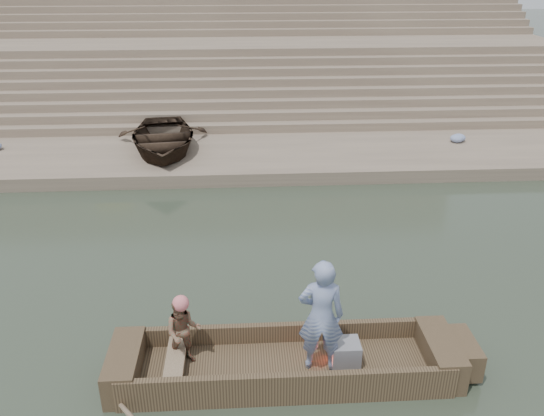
{
  "coord_description": "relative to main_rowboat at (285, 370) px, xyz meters",
  "views": [
    {
      "loc": [
        2.26,
        -9.03,
        6.3
      ],
      "look_at": [
        2.87,
        1.49,
        1.4
      ],
      "focal_mm": 36.47,
      "sensor_mm": 36.0,
      "label": 1
    }
  ],
  "objects": [
    {
      "name": "ground",
      "position": [
        -2.87,
        2.01,
        -0.11
      ],
      "size": [
        120.0,
        120.0,
        0.0
      ],
      "primitive_type": "plane",
      "color": "#2A3527",
      "rests_on": "ground"
    },
    {
      "name": "lower_landing",
      "position": [
        -2.87,
        10.01,
        0.09
      ],
      "size": [
        32.0,
        4.0,
        0.4
      ],
      "primitive_type": "cube",
      "color": "gray",
      "rests_on": "ground"
    },
    {
      "name": "mid_landing",
      "position": [
        -2.87,
        17.51,
        1.29
      ],
      "size": [
        32.0,
        3.0,
        2.8
      ],
      "primitive_type": "cube",
      "color": "gray",
      "rests_on": "ground"
    },
    {
      "name": "upper_landing",
      "position": [
        -2.87,
        24.51,
        2.49
      ],
      "size": [
        32.0,
        3.0,
        5.2
      ],
      "primitive_type": "cube",
      "color": "gray",
      "rests_on": "ground"
    },
    {
      "name": "ghat_steps",
      "position": [
        -2.87,
        19.2,
        1.69
      ],
      "size": [
        32.0,
        11.0,
        5.2
      ],
      "color": "gray",
      "rests_on": "ground"
    },
    {
      "name": "main_rowboat",
      "position": [
        0.0,
        0.0,
        0.0
      ],
      "size": [
        5.0,
        1.3,
        0.22
      ],
      "primitive_type": "cube",
      "color": "brown",
      "rests_on": "ground"
    },
    {
      "name": "rowboat_trim",
      "position": [
        0.21,
        -0.0,
        0.2
      ],
      "size": [
        6.04,
        2.63,
        1.86
      ],
      "color": "brown",
      "rests_on": "ground"
    },
    {
      "name": "standing_man",
      "position": [
        0.55,
        -0.06,
        1.09
      ],
      "size": [
        0.75,
        0.53,
        1.96
      ],
      "primitive_type": "imported",
      "rotation": [
        0.0,
        0.0,
        3.05
      ],
      "color": "navy",
      "rests_on": "main_rowboat"
    },
    {
      "name": "rowing_man",
      "position": [
        -1.61,
        0.18,
        0.71
      ],
      "size": [
        0.62,
        0.51,
        1.19
      ],
      "primitive_type": "imported",
      "rotation": [
        0.0,
        0.0,
        0.1
      ],
      "color": "#25704B",
      "rests_on": "main_rowboat"
    },
    {
      "name": "television",
      "position": [
        0.97,
        -0.0,
        0.31
      ],
      "size": [
        0.46,
        0.42,
        0.4
      ],
      "color": "slate",
      "rests_on": "main_rowboat"
    },
    {
      "name": "beached_rowboat",
      "position": [
        -3.16,
        10.28,
        0.73
      ],
      "size": [
        3.51,
        4.58,
        0.88
      ],
      "primitive_type": "imported",
      "rotation": [
        0.0,
        0.0,
        0.11
      ],
      "color": "#2D2116",
      "rests_on": "lower_landing"
    },
    {
      "name": "cloth_bundles",
      "position": [
        -2.13,
        10.75,
        0.42
      ],
      "size": [
        20.66,
        0.84,
        0.26
      ],
      "color": "#3F5999",
      "rests_on": "lower_landing"
    }
  ]
}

